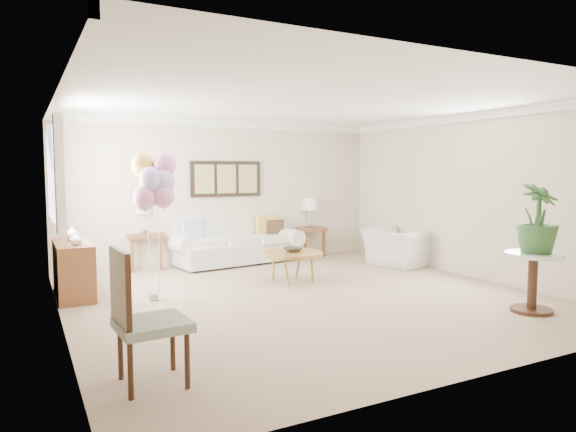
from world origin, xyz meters
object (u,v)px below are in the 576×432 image
object	(u,v)px
sofa	(234,244)
coffee_table	(293,254)
armchair	(397,247)
balloon_cluster	(155,182)
accent_chair	(142,315)

from	to	relation	value
sofa	coffee_table	distance (m)	1.95
coffee_table	armchair	distance (m)	2.35
coffee_table	balloon_cluster	distance (m)	2.39
coffee_table	accent_chair	distance (m)	4.00
accent_chair	balloon_cluster	bearing A→B (deg)	74.47
sofa	accent_chair	xyz separation A→B (m)	(-2.64, -4.74, 0.22)
sofa	armchair	bearing A→B (deg)	-32.05
armchair	sofa	bearing A→B (deg)	47.12
coffee_table	accent_chair	world-z (taller)	accent_chair
sofa	coffee_table	xyz separation A→B (m)	(0.20, -1.93, 0.08)
coffee_table	armchair	size ratio (longest dim) A/B	0.92
coffee_table	balloon_cluster	size ratio (longest dim) A/B	0.48
coffee_table	balloon_cluster	bearing A→B (deg)	-175.62
coffee_table	balloon_cluster	world-z (taller)	balloon_cluster
sofa	balloon_cluster	distance (m)	3.08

